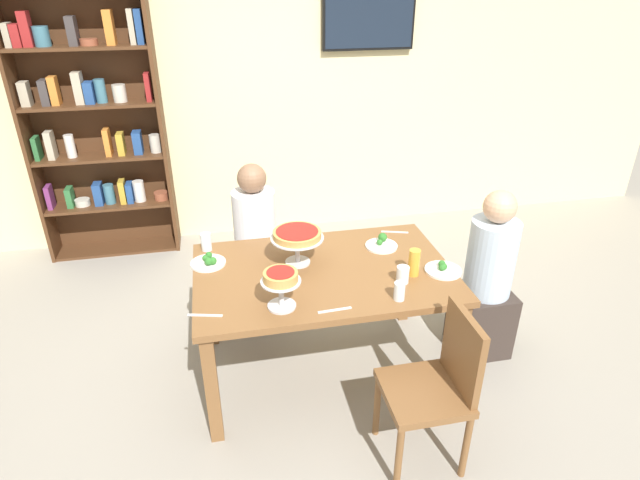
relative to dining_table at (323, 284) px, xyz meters
name	(u,v)px	position (x,y,z in m)	size (l,w,h in m)	color
ground_plane	(323,368)	(0.00, 0.00, -0.65)	(12.00, 12.00, 0.00)	gray
rear_partition	(272,83)	(0.00, 2.20, 0.75)	(8.00, 0.12, 2.80)	beige
dining_table	(323,284)	(0.00, 0.00, 0.00)	(1.50, 0.97, 0.74)	brown
bookshelf	(95,126)	(-1.51, 2.01, 0.50)	(1.10, 0.30, 2.21)	#4C2D19
television	(369,20)	(0.85, 2.11, 1.27)	(0.82, 0.05, 0.50)	black
diner_far_left	(256,251)	(-0.33, 0.78, -0.16)	(0.34, 0.34, 1.15)	#382D28
diner_head_east	(486,286)	(1.07, 0.00, -0.16)	(0.34, 0.34, 1.15)	#382D28
chair_near_right	(438,382)	(0.42, -0.75, -0.16)	(0.40, 0.40, 0.87)	brown
deep_dish_pizza_stand	(297,237)	(-0.13, 0.12, 0.26)	(0.31, 0.31, 0.21)	silver
personal_pizza_stand	(281,281)	(-0.29, -0.32, 0.25)	(0.21, 0.21, 0.21)	silver
salad_plate_near_diner	(209,262)	(-0.66, 0.21, 0.11)	(0.21, 0.21, 0.06)	white
salad_plate_far_diner	(443,269)	(0.68, -0.15, 0.10)	(0.21, 0.21, 0.06)	white
salad_plate_spare	(382,244)	(0.42, 0.22, 0.11)	(0.20, 0.20, 0.07)	white
beer_glass_amber_tall	(414,263)	(0.50, -0.15, 0.17)	(0.07, 0.07, 0.16)	gold
water_glass_clear_near	(399,291)	(0.33, -0.38, 0.14)	(0.06, 0.06, 0.10)	white
water_glass_clear_far	(206,242)	(-0.66, 0.40, 0.15)	(0.06, 0.06, 0.11)	white
water_glass_clear_spare	(403,275)	(0.41, -0.22, 0.14)	(0.07, 0.07, 0.10)	white
cutlery_fork_near	(205,315)	(-0.68, -0.32, 0.09)	(0.18, 0.02, 0.01)	silver
cutlery_knife_near	(395,232)	(0.57, 0.39, 0.09)	(0.18, 0.02, 0.01)	silver
cutlery_fork_far	(335,310)	(-0.03, -0.41, 0.09)	(0.18, 0.02, 0.01)	silver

